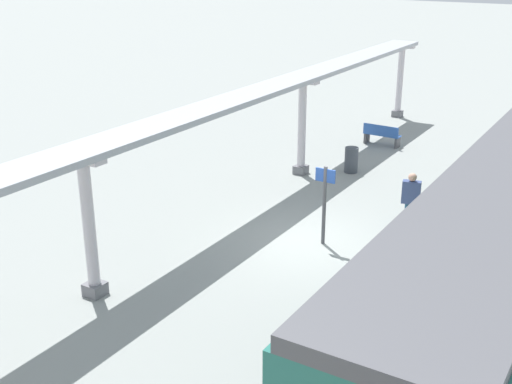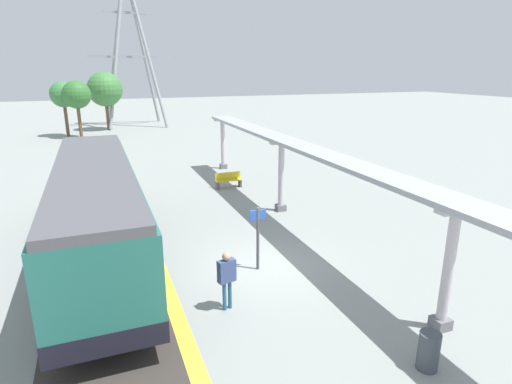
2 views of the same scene
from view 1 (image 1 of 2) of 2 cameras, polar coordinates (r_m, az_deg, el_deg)
The scene contains 12 objects.
ground_plane at distance 17.76m, azimuth 5.15°, elevation -4.52°, with size 176.00×176.00×0.00m, color gray.
tactile_edge_strip at distance 16.74m, azimuth 15.37°, elevation -6.86°, with size 0.43×37.94×0.01m, color yellow.
trackbed at distance 16.43m, azimuth 21.47°, elevation -8.16°, with size 3.20×49.94×0.01m, color #38332D.
train_near_carriage at distance 13.31m, azimuth 20.28°, elevation -6.03°, with size 2.65×13.07×3.48m.
canopy_pillar_nearest at distance 31.57m, azimuth 12.49°, elevation 9.48°, with size 1.10×0.44×3.36m.
canopy_pillar_second at distance 22.71m, azimuth 4.04°, elevation 5.70°, with size 1.10×0.44×3.36m.
canopy_pillar_third at distance 14.92m, azimuth -14.42°, elevation -2.99°, with size 1.10×0.44×3.36m.
canopy_beam at distance 18.22m, azimuth -3.04°, elevation 7.64°, with size 1.20×30.26×0.16m, color #A8AAB2.
bench_near_end at distance 26.89m, azimuth 10.95°, elevation 4.94°, with size 1.52×0.50×0.86m.
trash_bin at distance 23.41m, azimuth 8.35°, elevation 2.80°, with size 0.48×0.48×0.91m, color #40454E.
platform_info_sign at distance 17.28m, azimuth 6.03°, elevation -0.50°, with size 0.56×0.10×2.20m.
passenger_waiting_near_edge at distance 18.52m, azimuth 13.42°, elevation -0.30°, with size 0.54×0.34×1.74m.
Camera 1 is at (-7.02, 14.50, 7.49)m, focal length 45.65 mm.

